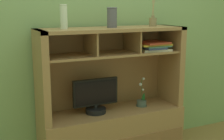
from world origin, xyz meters
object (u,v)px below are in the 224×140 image
object	(u,v)px
magazine_stack_left	(153,46)
accent_vase	(112,17)
potted_orchid	(142,101)
media_console	(112,118)
ceramic_vase	(64,17)
tv_monitor	(96,98)
diffuser_bottle	(153,21)

from	to	relation	value
magazine_stack_left	accent_vase	bearing A→B (deg)	174.33
potted_orchid	accent_vase	bearing A→B (deg)	177.50
media_console	accent_vase	bearing A→B (deg)	-90.00
magazine_stack_left	ceramic_vase	xyz separation A→B (m)	(-0.86, 0.05, 0.29)
tv_monitor	diffuser_bottle	world-z (taller)	diffuser_bottle
diffuser_bottle	accent_vase	size ratio (longest dim) A/B	1.44
media_console	tv_monitor	xyz separation A→B (m)	(-0.17, -0.02, 0.23)
media_console	magazine_stack_left	bearing A→B (deg)	-7.17
potted_orchid	diffuser_bottle	world-z (taller)	diffuser_bottle
ceramic_vase	accent_vase	bearing A→B (deg)	-1.01
potted_orchid	accent_vase	distance (m)	0.89
potted_orchid	tv_monitor	bearing A→B (deg)	179.27
tv_monitor	diffuser_bottle	xyz separation A→B (m)	(0.62, 0.03, 0.69)
tv_monitor	ceramic_vase	distance (m)	0.79
tv_monitor	accent_vase	bearing A→B (deg)	2.53
diffuser_bottle	potted_orchid	bearing A→B (deg)	-163.27
potted_orchid	diffuser_bottle	size ratio (longest dim) A/B	1.11
potted_orchid	magazine_stack_left	size ratio (longest dim) A/B	0.88
magazine_stack_left	ceramic_vase	world-z (taller)	ceramic_vase
tv_monitor	potted_orchid	xyz separation A→B (m)	(0.49, -0.01, -0.10)
magazine_stack_left	potted_orchid	bearing A→B (deg)	164.36
media_console	diffuser_bottle	xyz separation A→B (m)	(0.45, 0.01, 0.92)
tv_monitor	accent_vase	distance (m)	0.75
tv_monitor	media_console	bearing A→B (deg)	6.16
magazine_stack_left	diffuser_bottle	size ratio (longest dim) A/B	1.26
potted_orchid	magazine_stack_left	bearing A→B (deg)	-15.64
media_console	diffuser_bottle	distance (m)	1.02
diffuser_bottle	accent_vase	bearing A→B (deg)	-176.77
potted_orchid	accent_vase	world-z (taller)	accent_vase
diffuser_bottle	ceramic_vase	xyz separation A→B (m)	(-0.90, -0.02, 0.06)
magazine_stack_left	ceramic_vase	bearing A→B (deg)	176.74
ceramic_vase	tv_monitor	bearing A→B (deg)	-3.22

